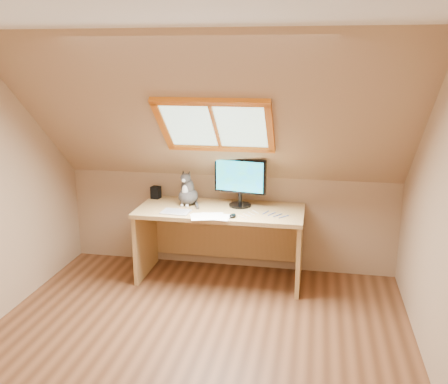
# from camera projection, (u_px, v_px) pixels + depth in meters

# --- Properties ---
(ground) EXTENTS (3.50, 3.50, 0.00)m
(ground) POSITION_uv_depth(u_px,v_px,m) (189.00, 354.00, 3.83)
(ground) COLOR brown
(ground) RESTS_ON ground
(room_shell) EXTENTS (3.52, 3.52, 2.41)m
(room_shell) POSITION_uv_depth(u_px,v_px,m) (182.00, 176.00, 3.36)
(room_shell) COLOR #A28261
(room_shell) RESTS_ON ground
(desk) EXTENTS (1.65, 0.72, 0.75)m
(desk) POSITION_uv_depth(u_px,v_px,m) (222.00, 228.00, 5.07)
(desk) COLOR tan
(desk) RESTS_ON ground
(monitor) EXTENTS (0.53, 0.22, 0.49)m
(monitor) POSITION_uv_depth(u_px,v_px,m) (240.00, 179.00, 4.95)
(monitor) COLOR black
(monitor) RESTS_ON desk
(cat) EXTENTS (0.24, 0.27, 0.37)m
(cat) POSITION_uv_depth(u_px,v_px,m) (188.00, 192.00, 5.05)
(cat) COLOR #4A4542
(cat) RESTS_ON desk
(desk_speaker) EXTENTS (0.10, 0.10, 0.13)m
(desk_speaker) POSITION_uv_depth(u_px,v_px,m) (156.00, 192.00, 5.30)
(desk_speaker) COLOR black
(desk_speaker) RESTS_ON desk
(graphics_tablet) EXTENTS (0.28, 0.21, 0.01)m
(graphics_tablet) POSITION_uv_depth(u_px,v_px,m) (176.00, 212.00, 4.82)
(graphics_tablet) COLOR #B2B2B7
(graphics_tablet) RESTS_ON desk
(mouse) EXTENTS (0.07, 0.11, 0.03)m
(mouse) POSITION_uv_depth(u_px,v_px,m) (233.00, 216.00, 4.68)
(mouse) COLOR black
(mouse) RESTS_ON desk
(papers) EXTENTS (0.35, 0.30, 0.01)m
(papers) POSITION_uv_depth(u_px,v_px,m) (207.00, 216.00, 4.71)
(papers) COLOR white
(papers) RESTS_ON desk
(cables) EXTENTS (0.51, 0.26, 0.01)m
(cables) POSITION_uv_depth(u_px,v_px,m) (265.00, 215.00, 4.75)
(cables) COLOR silver
(cables) RESTS_ON desk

